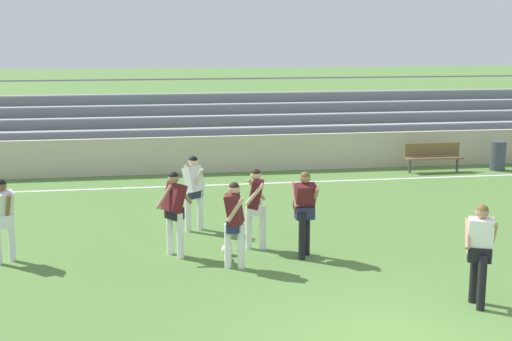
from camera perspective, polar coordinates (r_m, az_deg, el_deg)
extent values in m
cube|color=white|center=(20.53, 0.30, -1.04)|extent=(44.00, 0.12, 0.01)
cube|color=beige|center=(22.26, -0.51, 1.39)|extent=(48.00, 0.16, 1.14)
cube|color=#9EA3AD|center=(23.35, -1.18, 1.27)|extent=(27.24, 0.36, 0.08)
cube|color=slate|center=(23.19, -1.11, 0.77)|extent=(27.24, 0.04, 0.34)
cube|color=#9EA3AD|center=(24.03, -1.43, 2.36)|extent=(27.24, 0.36, 0.08)
cube|color=slate|center=(23.86, -1.37, 1.88)|extent=(27.24, 0.04, 0.34)
cube|color=#9EA3AD|center=(24.71, -1.68, 3.39)|extent=(27.24, 0.36, 0.08)
cube|color=slate|center=(24.54, -1.61, 2.94)|extent=(27.24, 0.04, 0.34)
cube|color=#9EA3AD|center=(25.40, -1.90, 4.37)|extent=(27.24, 0.36, 0.08)
cube|color=slate|center=(25.22, -1.84, 3.93)|extent=(27.24, 0.04, 0.34)
cube|color=#9EA3AD|center=(26.10, -2.12, 5.29)|extent=(27.24, 0.36, 0.08)
cube|color=slate|center=(25.92, -2.06, 4.87)|extent=(27.24, 0.04, 0.34)
cube|color=#9EA3AD|center=(26.80, -2.33, 6.16)|extent=(27.24, 0.36, 0.08)
cube|color=slate|center=(26.62, -2.27, 5.77)|extent=(27.24, 0.04, 0.34)
cylinder|color=slate|center=(27.01, -2.40, 7.37)|extent=(27.24, 0.06, 0.06)
cube|color=brown|center=(22.81, 14.09, 0.98)|extent=(1.80, 0.40, 0.06)
cube|color=brown|center=(22.93, 13.94, 1.68)|extent=(1.80, 0.05, 0.40)
cylinder|color=#47474C|center=(22.55, 12.24, 0.37)|extent=(0.07, 0.07, 0.45)
cylinder|color=#47474C|center=(23.16, 15.83, 0.48)|extent=(0.07, 0.07, 0.45)
cylinder|color=#3D424C|center=(23.72, 18.84, 1.13)|extent=(0.48, 0.48, 0.92)
cylinder|color=black|center=(13.93, 4.09, -4.99)|extent=(0.13, 0.13, 0.91)
cylinder|color=black|center=(13.65, 3.71, -5.33)|extent=(0.13, 0.13, 0.91)
cube|color=#232847|center=(13.67, 3.92, -3.40)|extent=(0.37, 0.23, 0.24)
cube|color=#56191E|center=(13.60, 3.94, -2.18)|extent=(0.39, 0.40, 0.60)
cylinder|color=#A87A5B|center=(13.54, 4.77, -2.09)|extent=(0.09, 0.41, 0.44)
cylinder|color=#A87A5B|center=(13.65, 3.12, -1.96)|extent=(0.09, 0.41, 0.44)
sphere|color=#A87A5B|center=(13.52, 3.96, -0.59)|extent=(0.21, 0.21, 0.21)
sphere|color=brown|center=(13.52, 3.96, -0.50)|extent=(0.20, 0.20, 0.20)
cylinder|color=white|center=(13.78, -6.11, -5.24)|extent=(0.13, 0.13, 0.90)
cylinder|color=white|center=(14.06, -6.93, -4.93)|extent=(0.13, 0.13, 0.90)
cube|color=black|center=(13.80, -6.56, -3.38)|extent=(0.38, 0.42, 0.24)
cube|color=#56191E|center=(13.73, -6.59, -2.16)|extent=(0.54, 0.53, 0.60)
cylinder|color=#A87A5B|center=(13.63, -7.38, -2.12)|extent=(0.37, 0.28, 0.44)
cylinder|color=#A87A5B|center=(13.82, -5.82, -1.90)|extent=(0.37, 0.28, 0.44)
sphere|color=#A87A5B|center=(13.65, -6.63, -0.59)|extent=(0.21, 0.21, 0.21)
sphere|color=black|center=(13.65, -6.63, -0.50)|extent=(0.20, 0.20, 0.20)
cylinder|color=white|center=(15.60, -5.49, -3.32)|extent=(0.13, 0.13, 0.88)
cylinder|color=white|center=(15.72, -4.50, -3.19)|extent=(0.13, 0.13, 0.88)
cube|color=#232847|center=(15.56, -5.02, -1.76)|extent=(0.42, 0.40, 0.24)
cube|color=white|center=(15.50, -5.03, -0.68)|extent=(0.52, 0.52, 0.60)
cylinder|color=beige|center=(15.66, -5.39, -0.41)|extent=(0.26, 0.29, 0.49)
cylinder|color=beige|center=(15.32, -4.67, -0.66)|extent=(0.26, 0.29, 0.49)
sphere|color=beige|center=(15.42, -5.06, 0.73)|extent=(0.21, 0.21, 0.21)
sphere|color=black|center=(15.42, -5.06, 0.80)|extent=(0.20, 0.20, 0.20)
cylinder|color=white|center=(13.18, -2.28, -6.05)|extent=(0.13, 0.13, 0.84)
cylinder|color=white|center=(13.15, -1.21, -6.10)|extent=(0.13, 0.13, 0.84)
cube|color=#232847|center=(13.05, -1.75, -4.40)|extent=(0.33, 0.41, 0.24)
cube|color=#56191E|center=(12.98, -1.76, -3.12)|extent=(0.43, 0.47, 0.59)
cylinder|color=#D6A884|center=(13.15, -1.86, -2.76)|extent=(0.35, 0.19, 0.48)
cylinder|color=#D6A884|center=(12.78, -1.66, -3.17)|extent=(0.35, 0.19, 0.48)
sphere|color=#D6A884|center=(12.89, -1.77, -1.46)|extent=(0.21, 0.21, 0.21)
sphere|color=black|center=(12.88, -1.77, -1.37)|extent=(0.20, 0.20, 0.20)
cylinder|color=white|center=(14.26, 0.54, -4.68)|extent=(0.13, 0.13, 0.86)
cylinder|color=white|center=(14.31, -0.58, -4.62)|extent=(0.13, 0.13, 0.86)
cube|color=white|center=(14.18, -0.02, -3.05)|extent=(0.29, 0.40, 0.24)
cube|color=#56191E|center=(14.11, -0.02, -1.87)|extent=(0.41, 0.44, 0.59)
cylinder|color=beige|center=(13.91, -0.08, -1.90)|extent=(0.40, 0.15, 0.45)
cylinder|color=beige|center=(14.29, 0.03, -1.54)|extent=(0.40, 0.15, 0.45)
sphere|color=beige|center=(14.03, -0.02, -0.34)|extent=(0.21, 0.21, 0.21)
sphere|color=black|center=(14.02, -0.02, -0.25)|extent=(0.20, 0.20, 0.20)
cylinder|color=white|center=(14.33, -19.02, -5.29)|extent=(0.13, 0.13, 0.83)
cube|color=white|center=(14.17, -19.62, -3.85)|extent=(0.42, 0.34, 0.24)
cube|color=white|center=(14.10, -19.69, -2.67)|extent=(0.50, 0.50, 0.60)
cylinder|color=brown|center=(13.93, -19.26, -2.65)|extent=(0.20, 0.34, 0.49)
sphere|color=brown|center=(14.02, -19.79, -1.14)|extent=(0.21, 0.21, 0.21)
sphere|color=black|center=(14.02, -19.80, -1.06)|extent=(0.20, 0.20, 0.20)
cylinder|color=black|center=(12.05, 17.07, -8.10)|extent=(0.13, 0.13, 0.88)
cylinder|color=black|center=(11.76, 17.67, -8.61)|extent=(0.13, 0.13, 0.88)
cube|color=black|center=(11.78, 17.48, -6.41)|extent=(0.42, 0.34, 0.24)
cube|color=white|center=(11.69, 17.57, -5.01)|extent=(0.46, 0.41, 0.58)
cylinder|color=#A87A5B|center=(11.75, 18.54, -4.79)|extent=(0.23, 0.41, 0.43)
cylinder|color=#A87A5B|center=(11.61, 16.61, -4.86)|extent=(0.23, 0.41, 0.43)
sphere|color=#A87A5B|center=(11.59, 17.68, -3.18)|extent=(0.21, 0.21, 0.21)
sphere|color=brown|center=(11.59, 17.68, -3.08)|extent=(0.20, 0.20, 0.20)
sphere|color=white|center=(14.00, -2.34, -6.37)|extent=(0.22, 0.22, 0.22)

